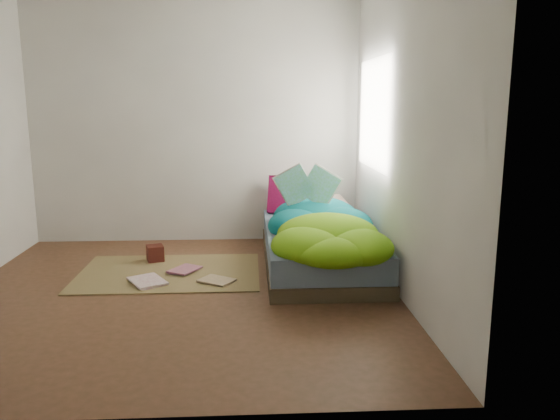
{
  "coord_description": "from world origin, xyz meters",
  "views": [
    {
      "loc": [
        0.58,
        -4.19,
        1.52
      ],
      "look_at": [
        0.86,
        0.75,
        0.53
      ],
      "focal_mm": 35.0,
      "sensor_mm": 36.0,
      "label": 1
    }
  ],
  "objects_px": {
    "floor_book_a": "(133,284)",
    "wooden_box": "(155,253)",
    "open_book": "(307,175)",
    "floor_book_b": "(176,268)",
    "bed": "(319,248)",
    "pillow_magenta": "(287,195)"
  },
  "relations": [
    {
      "from": "open_book",
      "to": "floor_book_a",
      "type": "xyz_separation_m",
      "value": [
        -1.52,
        -0.66,
        -0.81
      ]
    },
    {
      "from": "pillow_magenta",
      "to": "open_book",
      "type": "height_order",
      "value": "open_book"
    },
    {
      "from": "open_book",
      "to": "floor_book_b",
      "type": "xyz_separation_m",
      "value": [
        -1.22,
        -0.24,
        -0.81
      ]
    },
    {
      "from": "bed",
      "to": "pillow_magenta",
      "type": "distance_m",
      "value": 0.89
    },
    {
      "from": "bed",
      "to": "open_book",
      "type": "xyz_separation_m",
      "value": [
        -0.1,
        0.13,
        0.67
      ]
    },
    {
      "from": "wooden_box",
      "to": "floor_book_a",
      "type": "xyz_separation_m",
      "value": [
        -0.06,
        -0.72,
        -0.06
      ]
    },
    {
      "from": "pillow_magenta",
      "to": "wooden_box",
      "type": "bearing_deg",
      "value": -141.82
    },
    {
      "from": "bed",
      "to": "floor_book_b",
      "type": "distance_m",
      "value": 1.34
    },
    {
      "from": "open_book",
      "to": "floor_book_a",
      "type": "distance_m",
      "value": 1.84
    },
    {
      "from": "bed",
      "to": "pillow_magenta",
      "type": "bearing_deg",
      "value": 107.72
    },
    {
      "from": "floor_book_a",
      "to": "open_book",
      "type": "bearing_deg",
      "value": -7.06
    },
    {
      "from": "floor_book_a",
      "to": "bed",
      "type": "bearing_deg",
      "value": -12.46
    },
    {
      "from": "bed",
      "to": "floor_book_a",
      "type": "height_order",
      "value": "bed"
    },
    {
      "from": "floor_book_a",
      "to": "floor_book_b",
      "type": "xyz_separation_m",
      "value": [
        0.3,
        0.42,
        0.0
      ]
    },
    {
      "from": "bed",
      "to": "pillow_magenta",
      "type": "height_order",
      "value": "pillow_magenta"
    },
    {
      "from": "open_book",
      "to": "wooden_box",
      "type": "height_order",
      "value": "open_book"
    },
    {
      "from": "open_book",
      "to": "floor_book_b",
      "type": "height_order",
      "value": "open_book"
    },
    {
      "from": "pillow_magenta",
      "to": "floor_book_a",
      "type": "bearing_deg",
      "value": -122.38
    },
    {
      "from": "floor_book_a",
      "to": "wooden_box",
      "type": "bearing_deg",
      "value": 54.27
    },
    {
      "from": "wooden_box",
      "to": "floor_book_b",
      "type": "height_order",
      "value": "wooden_box"
    },
    {
      "from": "floor_book_b",
      "to": "floor_book_a",
      "type": "bearing_deg",
      "value": -93.91
    },
    {
      "from": "bed",
      "to": "floor_book_a",
      "type": "xyz_separation_m",
      "value": [
        -1.62,
        -0.53,
        -0.14
      ]
    }
  ]
}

